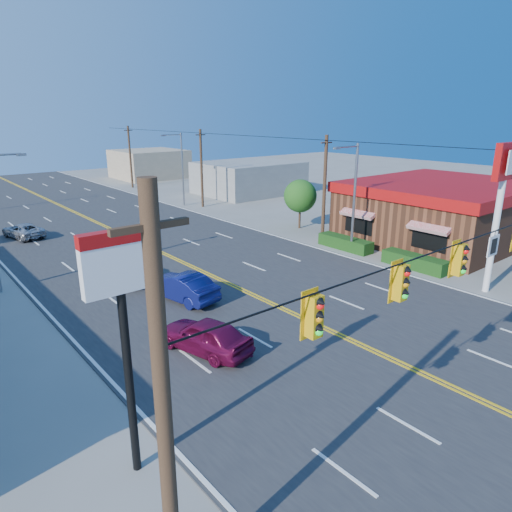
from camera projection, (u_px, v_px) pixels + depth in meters
ground at (456, 391)px, 17.14m from camera, size 160.00×160.00×0.00m
road at (182, 262)px, 31.86m from camera, size 20.00×120.00×0.06m
signal_span at (473, 268)px, 15.61m from camera, size 24.32×0.34×9.00m
kfc at (442, 210)px, 37.35m from camera, size 16.30×12.40×4.70m
kfc_pylon at (502, 188)px, 24.96m from camera, size 2.20×0.36×8.50m
pizza_hut_sign at (122, 306)px, 11.86m from camera, size 1.90×0.30×6.85m
streetlight_se at (353, 193)px, 32.66m from camera, size 2.55×0.25×8.00m
streetlight_ne at (181, 165)px, 50.33m from camera, size 2.55×0.25×8.00m
utility_pole_near at (324, 189)px, 36.55m from camera, size 0.28×0.28×8.40m
utility_pole_mid at (202, 169)px, 49.80m from camera, size 0.28×0.28×8.40m
utility_pole_far at (130, 157)px, 63.06m from camera, size 0.28×0.28×8.40m
tree_kfc_rear at (300, 196)px, 40.66m from camera, size 2.94×2.94×4.41m
bld_east_mid at (249, 178)px, 59.36m from camera, size 12.00×10.00×4.00m
bld_east_far at (149, 164)px, 73.67m from camera, size 10.00×10.00×4.40m
car_magenta at (205, 337)px, 19.69m from camera, size 2.87×4.70×1.50m
car_blue at (182, 287)px, 25.23m from camera, size 2.45×4.85×1.53m
car_white at (129, 271)px, 28.22m from camera, size 3.37×4.92×1.32m
car_silver at (23, 231)px, 37.94m from camera, size 2.86×4.68×1.21m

